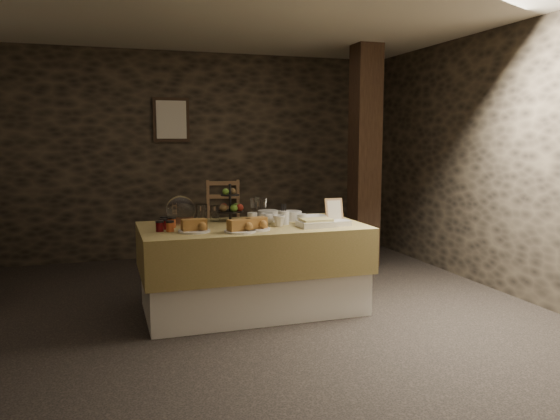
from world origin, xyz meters
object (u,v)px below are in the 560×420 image
object	(u,v)px
buffet_table	(253,261)
timber_column	(365,157)
chair	(222,223)
fruit_stand	(231,207)

from	to	relation	value
buffet_table	timber_column	bearing A→B (deg)	36.79
chair	timber_column	size ratio (longest dim) A/B	0.29
buffet_table	chair	xyz separation A→B (m)	(0.22, 2.31, -0.01)
chair	fruit_stand	distance (m)	2.11
fruit_stand	timber_column	bearing A→B (deg)	28.68
buffet_table	timber_column	distance (m)	2.33
timber_column	fruit_stand	distance (m)	2.16
chair	timber_column	distance (m)	2.02
timber_column	buffet_table	bearing A→B (deg)	-143.21
buffet_table	fruit_stand	bearing A→B (deg)	115.01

